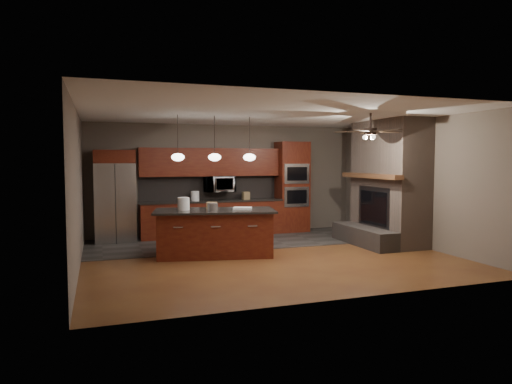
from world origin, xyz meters
name	(u,v)px	position (x,y,z in m)	size (l,w,h in m)	color
ground	(268,256)	(0.00, 0.00, 0.00)	(7.00, 7.00, 0.00)	brown
ceiling	(268,114)	(0.00, 0.00, 2.80)	(7.00, 6.00, 0.02)	white
back_wall	(227,180)	(0.00, 3.00, 1.40)	(7.00, 0.02, 2.80)	#665D51
right_wall	(415,183)	(3.50, 0.00, 1.40)	(0.02, 6.00, 2.80)	#665D51
left_wall	(77,189)	(-3.50, 0.00, 1.40)	(0.02, 6.00, 2.80)	#665D51
slate_tile_patch	(241,240)	(0.00, 1.80, 0.01)	(7.00, 2.40, 0.01)	#383532
fireplace_column	(387,187)	(3.04, 0.40, 1.30)	(1.30, 2.10, 2.80)	#776255
back_cabinetry	(212,200)	(-0.48, 2.74, 0.89)	(3.59, 0.64, 2.20)	maroon
oven_tower	(292,187)	(1.70, 2.69, 1.19)	(0.80, 0.63, 2.38)	maroon
microwave	(219,184)	(-0.27, 2.75, 1.30)	(0.73, 0.41, 0.50)	silver
refrigerator	(115,196)	(-2.80, 2.62, 1.07)	(0.92, 0.75, 2.13)	silver
kitchen_island	(215,232)	(-0.99, 0.36, 0.46)	(2.54, 1.54, 0.92)	maroon
white_bucket	(184,204)	(-1.58, 0.49, 1.05)	(0.23, 0.23, 0.25)	white
paint_can	(213,207)	(-1.05, 0.26, 0.99)	(0.20, 0.20, 0.14)	#9E9FA2
paint_tray	(243,208)	(-0.43, 0.30, 0.94)	(0.36, 0.25, 0.04)	white
cardboard_box	(212,205)	(-0.99, 0.61, 0.98)	(0.20, 0.15, 0.13)	#A18053
counter_bucket	(195,196)	(-0.91, 2.70, 1.02)	(0.21, 0.21, 0.24)	white
counter_box	(246,196)	(0.40, 2.65, 1.00)	(0.17, 0.14, 0.19)	olive
pendant_left	(178,157)	(-1.65, 0.70, 1.96)	(0.26, 0.26, 0.92)	black
pendant_center	(215,157)	(-0.90, 0.70, 1.96)	(0.26, 0.26, 0.92)	black
pendant_right	(249,157)	(-0.15, 0.70, 1.96)	(0.26, 0.26, 0.92)	black
ceiling_fan	(370,131)	(1.80, -0.80, 2.46)	(1.27, 1.33, 0.41)	black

